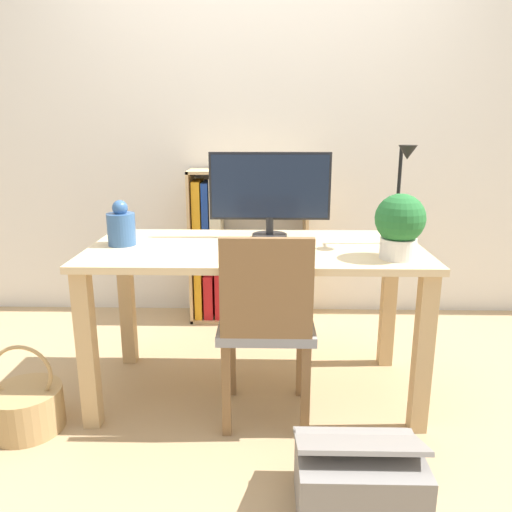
% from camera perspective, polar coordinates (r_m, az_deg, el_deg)
% --- Properties ---
extents(ground_plane, '(10.00, 10.00, 0.00)m').
position_cam_1_polar(ground_plane, '(2.52, -0.05, -15.09)').
color(ground_plane, tan).
extents(wall_back, '(8.00, 0.05, 2.60)m').
position_cam_1_polar(wall_back, '(3.32, 0.41, 15.58)').
color(wall_back, silver).
rests_on(wall_back, ground_plane).
extents(desk, '(1.50, 0.71, 0.73)m').
position_cam_1_polar(desk, '(2.28, -0.06, -1.88)').
color(desk, '#D8BC8C').
rests_on(desk, ground_plane).
extents(monitor, '(0.58, 0.17, 0.41)m').
position_cam_1_polar(monitor, '(2.39, 1.60, 7.62)').
color(monitor, '#232326').
rests_on(monitor, desk).
extents(keyboard, '(0.30, 0.15, 0.02)m').
position_cam_1_polar(keyboard, '(2.14, 1.84, 0.61)').
color(keyboard, black).
rests_on(keyboard, desk).
extents(vase, '(0.13, 0.13, 0.20)m').
position_cam_1_polar(vase, '(2.34, -15.15, 3.27)').
color(vase, '#33598C').
rests_on(vase, desk).
extents(desk_lamp, '(0.10, 0.19, 0.45)m').
position_cam_1_polar(desk_lamp, '(2.29, 16.37, 7.77)').
color(desk_lamp, black).
rests_on(desk_lamp, desk).
extents(potted_plant, '(0.20, 0.20, 0.27)m').
position_cam_1_polar(potted_plant, '(2.10, 16.11, 3.53)').
color(potted_plant, silver).
rests_on(potted_plant, desk).
extents(chair, '(0.40, 0.40, 0.85)m').
position_cam_1_polar(chair, '(2.09, 1.18, -7.47)').
color(chair, gray).
rests_on(chair, ground_plane).
extents(bookshelf, '(0.75, 0.28, 0.98)m').
position_cam_1_polar(bookshelf, '(3.26, -3.22, 0.32)').
color(bookshelf, tan).
rests_on(bookshelf, ground_plane).
extents(basket, '(0.30, 0.30, 0.39)m').
position_cam_1_polar(basket, '(2.41, -24.77, -15.42)').
color(basket, tan).
rests_on(basket, ground_plane).
extents(storage_box, '(0.42, 0.34, 0.29)m').
position_cam_1_polar(storage_box, '(1.84, 11.64, -23.74)').
color(storage_box, gray).
rests_on(storage_box, ground_plane).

